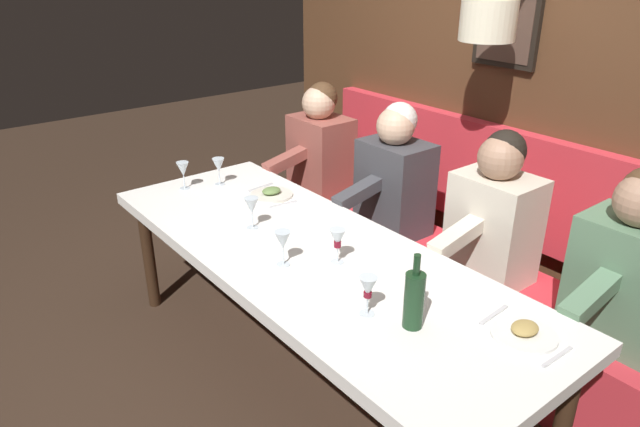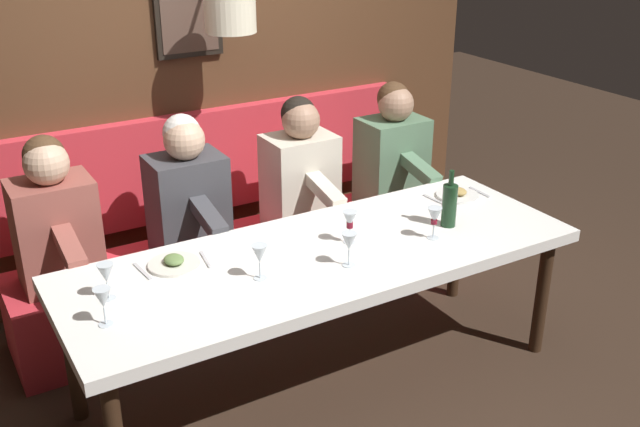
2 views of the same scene
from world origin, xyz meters
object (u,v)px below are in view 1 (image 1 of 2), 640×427
at_px(diner_nearest, 628,265).
at_px(wine_glass_0, 252,207).
at_px(wine_glass_1, 283,241).
at_px(wine_bottle, 414,299).
at_px(wine_glass_2, 183,170).
at_px(diner_far, 320,146).
at_px(wine_glass_5, 368,288).
at_px(dining_table, 310,263).
at_px(wine_glass_3, 219,166).
at_px(diner_near, 494,213).
at_px(wine_glass_4, 338,239).
at_px(diner_middle, 394,174).

distance_m(diner_nearest, wine_glass_0, 1.70).
bearing_deg(wine_glass_1, wine_bottle, -80.68).
xyz_separation_m(diner_nearest, wine_glass_2, (-0.99, 2.10, 0.04)).
bearing_deg(wine_glass_0, diner_far, 34.77).
xyz_separation_m(wine_glass_2, wine_glass_5, (-0.04, -1.61, -0.00)).
xyz_separation_m(dining_table, wine_glass_3, (0.09, 1.00, 0.18)).
xyz_separation_m(diner_near, wine_glass_4, (-0.85, 0.20, 0.04)).
bearing_deg(wine_glass_1, dining_table, 10.21).
relative_size(wine_glass_5, wine_bottle, 0.55).
bearing_deg(wine_glass_0, dining_table, -78.11).
xyz_separation_m(diner_nearest, diner_middle, (0.00, 1.37, 0.00)).
bearing_deg(wine_glass_2, diner_near, -55.47).
bearing_deg(dining_table, diner_near, -22.67).
xyz_separation_m(wine_glass_1, wine_glass_4, (0.20, -0.13, -0.00)).
distance_m(diner_nearest, wine_bottle, 1.00).
xyz_separation_m(wine_glass_3, wine_bottle, (-0.15, -1.71, -0.00)).
bearing_deg(wine_bottle, dining_table, 84.90).
distance_m(wine_glass_0, wine_glass_5, 0.92).
bearing_deg(dining_table, wine_glass_5, -104.73).
height_order(dining_table, diner_middle, diner_middle).
distance_m(diner_far, wine_glass_4, 1.48).
relative_size(diner_middle, wine_glass_2, 4.82).
xyz_separation_m(diner_nearest, wine_glass_3, (-0.79, 2.04, 0.04)).
xyz_separation_m(wine_glass_2, wine_glass_3, (0.20, -0.07, 0.00)).
bearing_deg(wine_glass_1, wine_glass_4, -33.50).
height_order(diner_nearest, diner_near, same).
bearing_deg(diner_far, diner_near, -90.00).
bearing_deg(diner_nearest, wine_glass_2, 115.18).
xyz_separation_m(dining_table, diner_near, (0.88, -0.37, 0.14)).
bearing_deg(diner_middle, wine_bottle, -132.24).
height_order(dining_table, wine_glass_5, wine_glass_5).
relative_size(diner_middle, wine_glass_4, 4.82).
bearing_deg(diner_nearest, diner_near, 90.00).
bearing_deg(wine_glass_5, wine_glass_3, 81.48).
distance_m(dining_table, diner_far, 1.37).
height_order(diner_nearest, wine_glass_2, diner_nearest).
bearing_deg(diner_near, diner_middle, 90.00).
xyz_separation_m(dining_table, wine_bottle, (-0.06, -0.71, 0.18)).
bearing_deg(diner_middle, diner_far, 90.00).
bearing_deg(wine_glass_3, wine_glass_2, 160.82).
distance_m(wine_glass_1, wine_bottle, 0.68).
bearing_deg(diner_near, diner_nearest, -90.00).
height_order(diner_nearest, wine_glass_1, diner_nearest).
height_order(diner_near, wine_glass_0, diner_near).
distance_m(diner_near, diner_middle, 0.70).
height_order(diner_nearest, wine_glass_0, diner_nearest).
relative_size(diner_far, wine_glass_5, 4.82).
relative_size(wine_glass_2, wine_glass_3, 1.00).
height_order(diner_far, wine_glass_1, diner_far).
relative_size(diner_near, wine_glass_1, 4.82).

